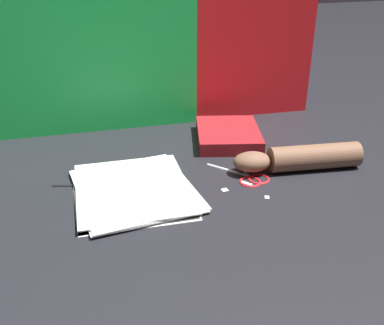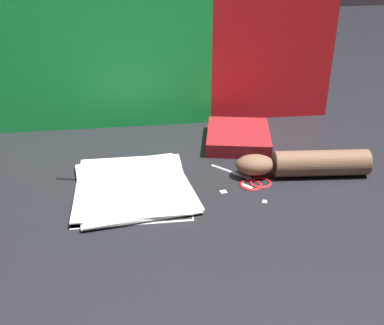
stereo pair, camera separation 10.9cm
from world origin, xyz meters
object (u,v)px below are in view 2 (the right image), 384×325
Objects in this scene: book_closed at (238,137)px; hand_forearm at (305,164)px; scissors at (250,178)px; paper_stack at (132,187)px.

hand_forearm reaches higher than book_closed.
book_closed is 1.46× the size of scissors.
book_closed is 0.76× the size of hand_forearm.
book_closed is 0.26m from hand_forearm.
paper_stack is at bearing -146.28° from book_closed.
hand_forearm is (0.14, -0.00, 0.03)m from scissors.
scissors is at bearing 179.19° from hand_forearm.
book_closed is at bearing 115.21° from hand_forearm.
scissors is 0.15m from hand_forearm.
hand_forearm is (0.11, -0.23, 0.01)m from book_closed.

